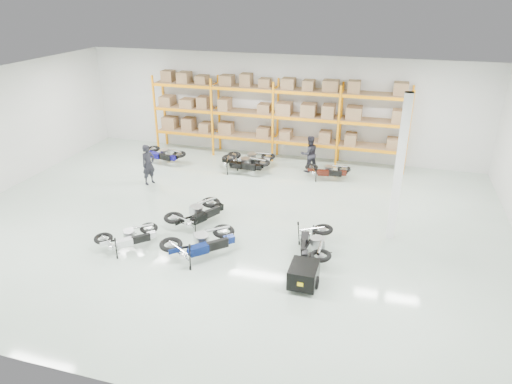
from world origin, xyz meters
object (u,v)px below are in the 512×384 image
(moto_silver_left, at_px, (128,234))
(person_left, at_px, (148,165))
(person_back, at_px, (309,154))
(moto_black_far_left, at_px, (197,209))
(moto_back_c, at_px, (243,160))
(moto_back_b, at_px, (250,155))
(moto_back_d, at_px, (328,168))
(moto_touring_right, at_px, (314,238))
(trailer, at_px, (304,275))
(moto_blue_centre, at_px, (201,238))
(moto_back_a, at_px, (163,151))

(moto_silver_left, height_order, person_left, person_left)
(moto_silver_left, bearing_deg, person_back, -71.50)
(moto_black_far_left, xyz_separation_m, person_back, (2.62, 5.72, 0.20))
(moto_silver_left, height_order, moto_back_c, moto_back_c)
(moto_back_b, bearing_deg, moto_silver_left, 158.08)
(moto_back_d, bearing_deg, moto_touring_right, 177.58)
(moto_black_far_left, bearing_deg, moto_back_c, -62.92)
(moto_touring_right, height_order, moto_back_d, moto_touring_right)
(trailer, height_order, moto_back_d, moto_back_d)
(moto_blue_centre, bearing_deg, trailer, -145.67)
(moto_silver_left, relative_size, moto_touring_right, 0.91)
(person_back, bearing_deg, moto_back_c, -12.44)
(trailer, distance_m, moto_back_b, 8.67)
(moto_blue_centre, xyz_separation_m, moto_black_far_left, (-0.84, 1.73, -0.03))
(moto_silver_left, bearing_deg, person_left, -22.59)
(moto_blue_centre, height_order, moto_back_c, moto_blue_centre)
(moto_blue_centre, bearing_deg, person_left, -1.98)
(moto_black_far_left, bearing_deg, moto_touring_right, -163.36)
(moto_blue_centre, relative_size, person_back, 1.26)
(person_left, bearing_deg, moto_black_far_left, -105.46)
(person_left, distance_m, person_back, 6.54)
(moto_back_a, height_order, moto_back_c, moto_back_c)
(moto_silver_left, xyz_separation_m, person_left, (-1.77, 4.58, 0.30))
(moto_blue_centre, xyz_separation_m, moto_back_b, (-0.71, 7.18, -0.05))
(trailer, xyz_separation_m, moto_back_a, (-7.66, 7.28, 0.17))
(moto_back_b, relative_size, moto_back_c, 0.97)
(moto_back_a, relative_size, person_back, 1.15)
(moto_back_b, bearing_deg, person_left, 119.87)
(moto_back_c, relative_size, person_back, 1.19)
(moto_back_a, height_order, moto_back_b, moto_back_b)
(trailer, distance_m, moto_back_a, 10.57)
(moto_black_far_left, bearing_deg, person_left, -12.64)
(moto_back_c, xyz_separation_m, person_left, (-3.20, -2.12, 0.23))
(moto_back_d, height_order, person_left, person_left)
(moto_back_c, bearing_deg, person_left, 130.00)
(moto_black_far_left, distance_m, moto_touring_right, 4.00)
(moto_black_far_left, bearing_deg, moto_back_d, -97.00)
(moto_blue_centre, height_order, moto_silver_left, moto_blue_centre)
(moto_silver_left, relative_size, moto_black_far_left, 0.87)
(moto_black_far_left, bearing_deg, trailer, 176.59)
(trailer, xyz_separation_m, person_back, (-1.31, 8.07, 0.41))
(moto_touring_right, xyz_separation_m, moto_back_c, (-3.90, 5.54, 0.02))
(moto_back_c, distance_m, moto_back_d, 3.47)
(moto_back_d, xyz_separation_m, person_left, (-6.66, -2.41, 0.32))
(moto_black_far_left, bearing_deg, moto_silver_left, 81.28)
(trailer, relative_size, moto_back_a, 0.85)
(moto_back_d, relative_size, person_back, 1.02)
(moto_blue_centre, bearing_deg, moto_silver_left, 50.28)
(moto_touring_right, bearing_deg, person_back, 95.62)
(moto_touring_right, height_order, moto_back_c, moto_back_c)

